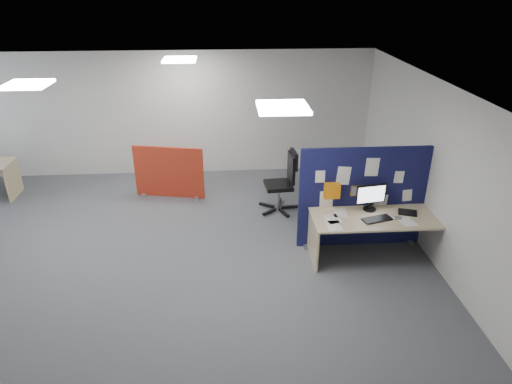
{
  "coord_description": "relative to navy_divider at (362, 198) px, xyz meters",
  "views": [
    {
      "loc": [
        1.32,
        -6.26,
        4.08
      ],
      "look_at": [
        1.76,
        0.2,
        1.0
      ],
      "focal_mm": 32.0,
      "sensor_mm": 36.0,
      "label": 1
    }
  ],
  "objects": [
    {
      "name": "wall_front",
      "position": [
        -3.46,
        -3.67,
        0.49
      ],
      "size": [
        9.0,
        0.02,
        2.7
      ],
      "primitive_type": "cube",
      "color": "silver",
      "rests_on": "floor"
    },
    {
      "name": "red_divider",
      "position": [
        -3.31,
        2.05,
        -0.34
      ],
      "size": [
        1.4,
        0.33,
        1.06
      ],
      "rotation": [
        0.0,
        0.0,
        -0.2
      ],
      "color": "maroon",
      "rests_on": "floor"
    },
    {
      "name": "desk_papers",
      "position": [
        -0.25,
        -0.48,
        -0.12
      ],
      "size": [
        1.37,
        0.69,
        0.0
      ],
      "color": "white",
      "rests_on": "main_desk"
    },
    {
      "name": "navy_divider",
      "position": [
        0.0,
        0.0,
        0.0
      ],
      "size": [
        2.07,
        0.3,
        1.71
      ],
      "color": "#0F0E35",
      "rests_on": "floor"
    },
    {
      "name": "mouse",
      "position": [
        0.43,
        -0.51,
        -0.11
      ],
      "size": [
        0.11,
        0.08,
        0.03
      ],
      "primitive_type": "cube",
      "rotation": [
        0.0,
        0.0,
        -0.2
      ],
      "color": "#9F9EA4",
      "rests_on": "main_desk"
    },
    {
      "name": "ceiling_lights",
      "position": [
        -3.13,
        0.49,
        1.81
      ],
      "size": [
        4.1,
        4.1,
        0.04
      ],
      "color": "white",
      "rests_on": "ceiling"
    },
    {
      "name": "keyboard",
      "position": [
        0.1,
        -0.52,
        -0.11
      ],
      "size": [
        0.48,
        0.3,
        0.02
      ],
      "primitive_type": "cube",
      "rotation": [
        0.0,
        0.0,
        0.28
      ],
      "color": "black",
      "rests_on": "main_desk"
    },
    {
      "name": "monitor_main",
      "position": [
        0.08,
        -0.18,
        0.11
      ],
      "size": [
        0.49,
        0.2,
        0.43
      ],
      "rotation": [
        0.0,
        0.0,
        0.16
      ],
      "color": "black",
      "rests_on": "main_desk"
    },
    {
      "name": "office_chair",
      "position": [
        -1.07,
        1.32,
        -0.19
      ],
      "size": [
        0.75,
        0.77,
        1.16
      ],
      "rotation": [
        0.0,
        0.0,
        0.08
      ],
      "color": "black",
      "rests_on": "floor"
    },
    {
      "name": "wall_right",
      "position": [
        1.04,
        -0.17,
        0.49
      ],
      "size": [
        0.02,
        7.0,
        2.7
      ],
      "primitive_type": "cube",
      "color": "silver",
      "rests_on": "floor"
    },
    {
      "name": "main_desk",
      "position": [
        0.12,
        -0.35,
        -0.29
      ],
      "size": [
        1.96,
        0.87,
        0.73
      ],
      "color": "tan",
      "rests_on": "floor"
    },
    {
      "name": "wall_back",
      "position": [
        -3.46,
        3.33,
        0.49
      ],
      "size": [
        9.0,
        0.02,
        2.7
      ],
      "primitive_type": "cube",
      "color": "silver",
      "rests_on": "floor"
    },
    {
      "name": "floor",
      "position": [
        -3.46,
        -0.17,
        -0.86
      ],
      "size": [
        9.0,
        9.0,
        0.0
      ],
      "primitive_type": "plane",
      "color": "#56595F",
      "rests_on": "ground"
    },
    {
      "name": "ceiling",
      "position": [
        -3.46,
        -0.17,
        1.84
      ],
      "size": [
        9.0,
        7.0,
        0.02
      ],
      "primitive_type": "cube",
      "color": "white",
      "rests_on": "wall_back"
    },
    {
      "name": "paper_tray",
      "position": [
        0.65,
        -0.32,
        -0.12
      ],
      "size": [
        0.34,
        0.3,
        0.01
      ],
      "primitive_type": "cube",
      "rotation": [
        0.0,
        0.0,
        -0.35
      ],
      "color": "black",
      "rests_on": "main_desk"
    }
  ]
}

